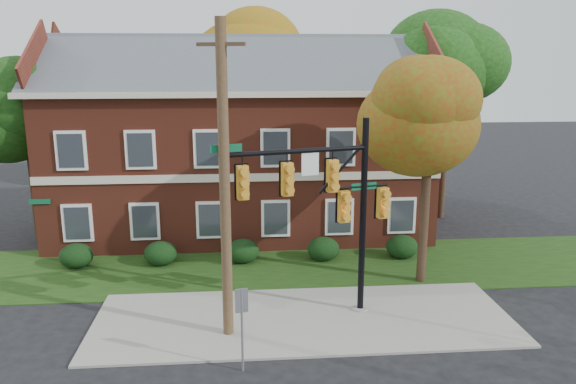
{
  "coord_description": "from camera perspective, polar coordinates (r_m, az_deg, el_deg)",
  "views": [
    {
      "loc": [
        -1.98,
        -16.31,
        8.56
      ],
      "look_at": [
        -0.36,
        3.0,
        3.98
      ],
      "focal_mm": 35.0,
      "sensor_mm": 36.0,
      "label": 1
    }
  ],
  "objects": [
    {
      "name": "hedge_far_left",
      "position": [
        25.36,
        -20.72,
        -6.08
      ],
      "size": [
        1.4,
        1.26,
        1.05
      ],
      "primitive_type": "ellipsoid",
      "color": "black",
      "rests_on": "ground"
    },
    {
      "name": "apartment_building",
      "position": [
        28.49,
        -4.83,
        6.04
      ],
      "size": [
        18.8,
        8.8,
        9.74
      ],
      "color": "maroon",
      "rests_on": "ground"
    },
    {
      "name": "tree_right_rear",
      "position": [
        31.23,
        16.77,
        11.94
      ],
      "size": [
        6.3,
        5.95,
        10.62
      ],
      "color": "black",
      "rests_on": "ground"
    },
    {
      "name": "utility_pole",
      "position": [
        16.87,
        -6.46,
        0.83
      ],
      "size": [
        1.43,
        0.72,
        9.75
      ],
      "rotation": [
        0.0,
        0.0,
        -0.42
      ],
      "color": "#453620",
      "rests_on": "ground"
    },
    {
      "name": "tree_far_rear",
      "position": [
        36.13,
        -2.78,
        13.72
      ],
      "size": [
        6.84,
        6.46,
        11.52
      ],
      "color": "black",
      "rests_on": "ground"
    },
    {
      "name": "traffic_signal",
      "position": [
        18.25,
        4.32,
        -0.61
      ],
      "size": [
        5.88,
        1.73,
        6.75
      ],
      "rotation": [
        0.0,
        0.0,
        0.26
      ],
      "color": "gray",
      "rests_on": "ground"
    },
    {
      "name": "hedge_center",
      "position": [
        24.37,
        -4.6,
        -6.01
      ],
      "size": [
        1.4,
        1.26,
        1.05
      ],
      "primitive_type": "ellipsoid",
      "color": "black",
      "rests_on": "ground"
    },
    {
      "name": "hedge_right",
      "position": [
        24.62,
        3.61,
        -5.79
      ],
      "size": [
        1.4,
        1.26,
        1.05
      ],
      "primitive_type": "ellipsoid",
      "color": "black",
      "rests_on": "ground"
    },
    {
      "name": "tree_left_rear",
      "position": [
        28.91,
        -24.78,
        8.36
      ],
      "size": [
        5.4,
        5.1,
        8.88
      ],
      "color": "black",
      "rests_on": "ground"
    },
    {
      "name": "ground",
      "position": [
        18.52,
        1.94,
        -14.24
      ],
      "size": [
        120.0,
        120.0,
        0.0
      ],
      "primitive_type": "plane",
      "color": "black",
      "rests_on": "ground"
    },
    {
      "name": "sidewalk",
      "position": [
        19.39,
        1.59,
        -12.78
      ],
      "size": [
        14.0,
        5.0,
        0.08
      ],
      "primitive_type": "cube",
      "color": "gray",
      "rests_on": "ground"
    },
    {
      "name": "hedge_far_right",
      "position": [
        25.35,
        11.5,
        -5.47
      ],
      "size": [
        1.4,
        1.26,
        1.05
      ],
      "primitive_type": "ellipsoid",
      "color": "black",
      "rests_on": "ground"
    },
    {
      "name": "grass_strip",
      "position": [
        23.97,
        0.26,
        -7.59
      ],
      "size": [
        30.0,
        6.0,
        0.04
      ],
      "primitive_type": "cube",
      "color": "#193811",
      "rests_on": "ground"
    },
    {
      "name": "hedge_left",
      "position": [
        24.62,
        -12.82,
        -6.1
      ],
      "size": [
        1.4,
        1.26,
        1.05
      ],
      "primitive_type": "ellipsoid",
      "color": "black",
      "rests_on": "ground"
    },
    {
      "name": "tree_near_right",
      "position": [
        21.5,
        14.93,
        7.8
      ],
      "size": [
        4.5,
        4.25,
        8.58
      ],
      "color": "black",
      "rests_on": "ground"
    },
    {
      "name": "sign_post",
      "position": [
        15.87,
        -4.71,
        -12.42
      ],
      "size": [
        0.36,
        0.11,
        2.48
      ],
      "rotation": [
        0.0,
        0.0,
        0.19
      ],
      "color": "slate",
      "rests_on": "ground"
    }
  ]
}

